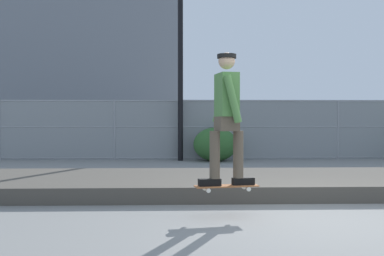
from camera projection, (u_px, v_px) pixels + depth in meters
The scene contains 10 objects.
ground_plane at pixel (306, 222), 5.33m from camera, with size 120.00×120.00×0.00m, color slate.
gravel_berm at pixel (266, 183), 7.77m from camera, with size 10.46×2.67×0.25m, color #4C473F.
skateboard at pixel (227, 186), 5.58m from camera, with size 0.82×0.35×0.07m.
skater at pixel (227, 111), 5.57m from camera, with size 0.73×0.61×1.66m.
chain_fence at pixel (227, 129), 13.79m from camera, with size 20.92×0.06×1.85m.
street_lamp at pixel (180, 5), 13.36m from camera, with size 0.44×0.44×7.65m.
parked_car_near at pixel (61, 131), 15.99m from camera, with size 4.40×1.96×1.66m.
parked_car_mid at pixel (251, 131), 16.19m from camera, with size 4.55×2.25×1.66m.
library_building at pixel (89, 27), 50.53m from camera, with size 20.54×13.11×23.59m.
shrub_left at pixel (215, 144), 13.20m from camera, with size 1.30×1.06×1.01m.
Camera 1 is at (-1.55, -5.27, 1.21)m, focal length 41.67 mm.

